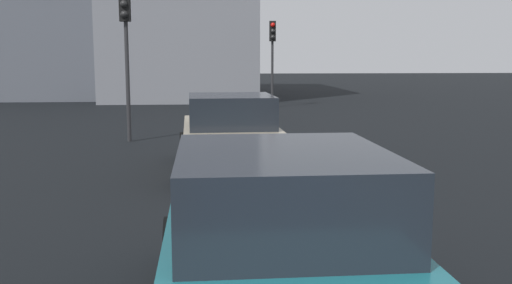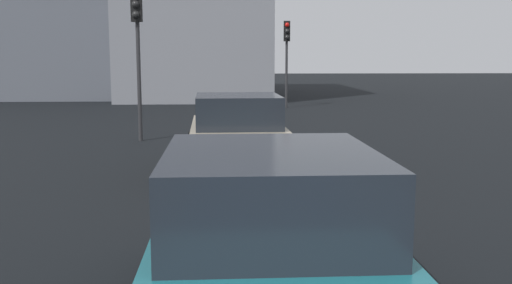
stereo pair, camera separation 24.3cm
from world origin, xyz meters
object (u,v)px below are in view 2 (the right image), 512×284
at_px(traffic_light_near_left, 137,32).
at_px(traffic_light_near_right, 287,46).
at_px(car_teal_second, 269,247).
at_px(car_beige_lead, 238,134).

relative_size(traffic_light_near_left, traffic_light_near_right, 1.06).
relative_size(car_teal_second, traffic_light_near_right, 1.13).
bearing_deg(traffic_light_near_left, car_beige_lead, 34.88).
height_order(car_teal_second, traffic_light_near_left, traffic_light_near_left).
bearing_deg(traffic_light_near_right, car_teal_second, -5.27).
height_order(car_beige_lead, traffic_light_near_left, traffic_light_near_left).
relative_size(car_beige_lead, traffic_light_near_right, 1.10).
xyz_separation_m(car_teal_second, traffic_light_near_left, (11.40, 2.72, 2.21)).
xyz_separation_m(car_beige_lead, car_teal_second, (-7.06, -0.11, 0.01)).
bearing_deg(traffic_light_near_left, traffic_light_near_right, 157.34).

